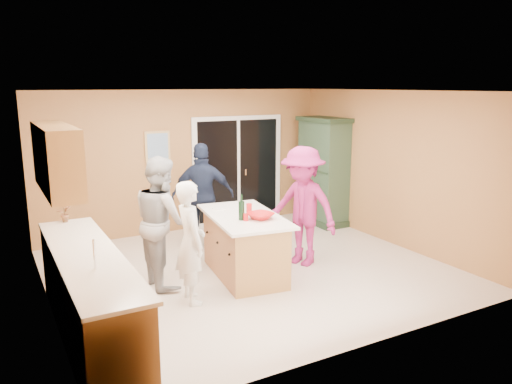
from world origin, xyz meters
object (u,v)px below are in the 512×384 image
kitchen_island (244,247)px  woman_white (190,242)px  woman_magenta (303,206)px  woman_navy (203,196)px  green_hutch (323,172)px  woman_grey (162,221)px

kitchen_island → woman_white: (-0.99, -0.45, 0.36)m
woman_white → woman_magenta: bearing=-72.6°
woman_navy → woman_magenta: size_ratio=0.98×
kitchen_island → green_hutch: size_ratio=0.87×
woman_grey → woman_navy: bearing=-42.7°
kitchen_island → woman_grey: woman_grey is taller
woman_navy → green_hutch: bearing=-154.3°
woman_navy → woman_grey: bearing=67.1°
kitchen_island → woman_grey: 1.23m
kitchen_island → woman_magenta: bearing=8.1°
kitchen_island → woman_grey: (-1.11, 0.26, 0.47)m
green_hutch → woman_white: size_ratio=1.34×
green_hutch → woman_navy: size_ratio=1.18×
woman_grey → woman_navy: 1.63m
kitchen_island → woman_grey: bearing=174.4°
green_hutch → woman_white: (-3.64, -2.20, -0.24)m
woman_magenta → woman_white: bearing=-100.0°
kitchen_island → green_hutch: (2.65, 1.75, 0.59)m
green_hutch → woman_grey: green_hutch is taller
woman_magenta → kitchen_island: bearing=-112.7°
woman_grey → woman_magenta: size_ratio=0.98×
woman_grey → woman_magenta: woman_magenta is taller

